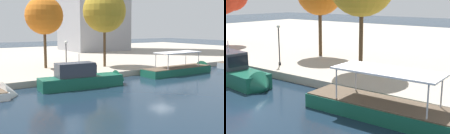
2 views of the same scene
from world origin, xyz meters
The scene contains 5 objects.
ground_plane centered at (0.00, 0.00, 0.00)m, with size 220.00×220.00×0.00m, color #142333.
dock_promenade centered at (0.00, 35.46, 0.37)m, with size 120.00×55.00×0.73m, color #A39989.
motor_yacht_1 centered at (-7.25, 4.75, 0.86)m, with size 10.44×3.41×4.56m.
tour_boat_2 centered at (9.08, 5.52, 0.36)m, with size 12.57×3.21×4.31m.
lamp_post centered at (-6.99, 10.15, 3.18)m, with size 0.36×0.36×4.23m.
Camera 2 is at (17.06, -11.43, 7.60)m, focal length 49.51 mm.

